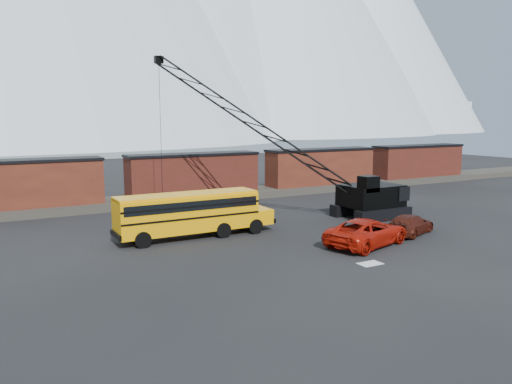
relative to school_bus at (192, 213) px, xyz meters
The scene contains 11 objects.
ground 9.52m from the school_bus, 49.21° to the right, with size 160.00×160.00×0.00m, color black.
gravel_berm 16.19m from the school_bus, 67.73° to the left, with size 120.00×5.00×0.70m, color #413D36.
boxcar_west_near 17.93m from the school_bus, 123.54° to the left, with size 13.70×3.10×4.17m.
boxcar_mid 16.15m from the school_bus, 67.73° to the left, with size 13.70×3.10×4.17m.
boxcar_east_near 26.69m from the school_bus, 34.01° to the left, with size 13.70×3.10×4.17m.
boxcar_east_far 40.94m from the school_bus, 21.38° to the left, with size 13.70×3.10×4.17m.
snow_patch 13.02m from the school_bus, 59.18° to the right, with size 1.40×0.90×0.02m, color silver.
school_bus is the anchor object (origin of this frame).
red_pickup 12.12m from the school_bus, 39.72° to the right, with size 3.03×6.57×1.82m, color #B11608.
maroon_suv 15.78m from the school_bus, 25.51° to the right, with size 2.05×5.05×1.47m, color #41140B.
crawler_crane 10.39m from the school_bus, 28.12° to the left, with size 18.64×11.66×13.69m.
Camera 1 is at (-18.96, -25.35, 8.42)m, focal length 35.00 mm.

